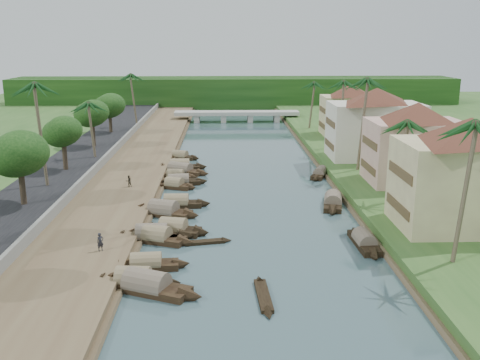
{
  "coord_description": "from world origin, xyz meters",
  "views": [
    {
      "loc": [
        -3.04,
        -48.46,
        18.07
      ],
      "look_at": [
        -1.13,
        12.53,
        2.0
      ],
      "focal_mm": 40.0,
      "sensor_mm": 36.0,
      "label": 1
    }
  ],
  "objects_px": {
    "bridge": "(237,114)",
    "sampan_1": "(133,281)",
    "sampan_0": "(147,286)",
    "person_near": "(100,242)",
    "building_near": "(466,172)"
  },
  "relations": [
    {
      "from": "bridge",
      "to": "building_near",
      "type": "relative_size",
      "value": 1.89
    },
    {
      "from": "sampan_1",
      "to": "person_near",
      "type": "height_order",
      "value": "person_near"
    },
    {
      "from": "sampan_1",
      "to": "person_near",
      "type": "xyz_separation_m",
      "value": [
        -3.53,
        5.14,
        1.18
      ]
    },
    {
      "from": "sampan_0",
      "to": "person_near",
      "type": "bearing_deg",
      "value": 151.49
    },
    {
      "from": "bridge",
      "to": "sampan_1",
      "type": "height_order",
      "value": "bridge"
    },
    {
      "from": "person_near",
      "to": "sampan_1",
      "type": "bearing_deg",
      "value": -90.97
    },
    {
      "from": "bridge",
      "to": "sampan_1",
      "type": "relative_size",
      "value": 3.68
    },
    {
      "from": "bridge",
      "to": "building_near",
      "type": "distance_m",
      "value": 76.54
    },
    {
      "from": "building_near",
      "to": "sampan_1",
      "type": "relative_size",
      "value": 1.95
    },
    {
      "from": "person_near",
      "to": "building_near",
      "type": "bearing_deg",
      "value": -28.39
    },
    {
      "from": "sampan_0",
      "to": "sampan_1",
      "type": "relative_size",
      "value": 1.23
    },
    {
      "from": "bridge",
      "to": "sampan_1",
      "type": "xyz_separation_m",
      "value": [
        -9.95,
        -83.17,
        -1.31
      ]
    },
    {
      "from": "building_near",
      "to": "sampan_1",
      "type": "distance_m",
      "value": 30.94
    },
    {
      "from": "person_near",
      "to": "bridge",
      "type": "bearing_deg",
      "value": 44.75
    },
    {
      "from": "sampan_0",
      "to": "building_near",
      "type": "bearing_deg",
      "value": 43.6
    }
  ]
}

